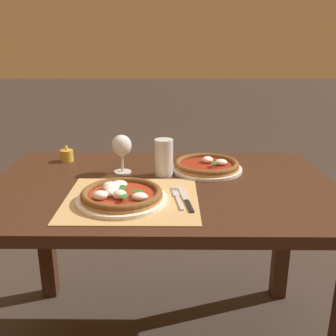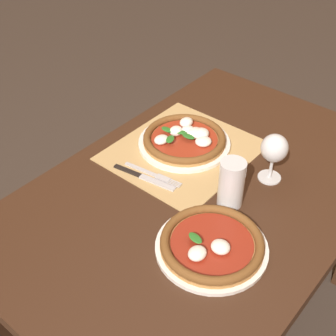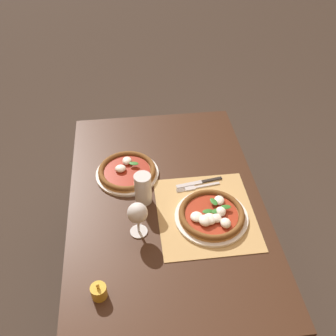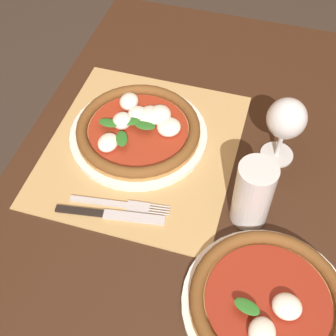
{
  "view_description": "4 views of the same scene",
  "coord_description": "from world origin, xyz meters",
  "views": [
    {
      "loc": [
        0.04,
        -1.37,
        1.25
      ],
      "look_at": [
        0.02,
        -0.03,
        0.81
      ],
      "focal_mm": 42.0,
      "sensor_mm": 36.0,
      "label": 1
    },
    {
      "loc": [
        0.86,
        0.58,
        1.65
      ],
      "look_at": [
        0.04,
        -0.1,
        0.79
      ],
      "focal_mm": 50.0,
      "sensor_mm": 36.0,
      "label": 2
    },
    {
      "loc": [
        -1.16,
        0.13,
        1.98
      ],
      "look_at": [
        0.1,
        -0.02,
        0.83
      ],
      "focal_mm": 42.0,
      "sensor_mm": 36.0,
      "label": 3
    },
    {
      "loc": [
        0.52,
        0.08,
        1.51
      ],
      "look_at": [
        -0.04,
        -0.08,
        0.77
      ],
      "focal_mm": 50.0,
      "sensor_mm": 36.0,
      "label": 4
    }
  ],
  "objects": [
    {
      "name": "wine_glass",
      "position": [
        -0.16,
        0.13,
        0.85
      ],
      "size": [
        0.08,
        0.08,
        0.16
      ],
      "color": "silver",
      "rests_on": "dining_table"
    },
    {
      "name": "knife",
      "position": [
        0.08,
        -0.16,
        0.75
      ],
      "size": [
        0.05,
        0.22,
        0.01
      ],
      "color": "black",
      "rests_on": "paper_placemat"
    },
    {
      "name": "paper_placemat",
      "position": [
        -0.1,
        -0.16,
        0.74
      ],
      "size": [
        0.44,
        0.4,
        0.0
      ],
      "primitive_type": "cube",
      "color": "tan",
      "rests_on": "dining_table"
    },
    {
      "name": "pizza_near",
      "position": [
        -0.13,
        -0.17,
        0.76
      ],
      "size": [
        0.3,
        0.3,
        0.05
      ],
      "color": "white",
      "rests_on": "paper_placemat"
    },
    {
      "name": "dining_table",
      "position": [
        0.0,
        0.0,
        0.63
      ],
      "size": [
        1.28,
        0.83,
        0.74
      ],
      "color": "#382114",
      "rests_on": "ground"
    },
    {
      "name": "pint_glass",
      "position": [
        0.01,
        0.1,
        0.81
      ],
      "size": [
        0.07,
        0.07,
        0.15
      ],
      "color": "silver",
      "rests_on": "dining_table"
    },
    {
      "name": "pizza_far",
      "position": [
        0.18,
        0.16,
        0.76
      ],
      "size": [
        0.29,
        0.29,
        0.05
      ],
      "color": "white",
      "rests_on": "dining_table"
    },
    {
      "name": "fork",
      "position": [
        0.06,
        -0.15,
        0.75
      ],
      "size": [
        0.04,
        0.2,
        0.0
      ],
      "color": "#B7B7BC",
      "rests_on": "paper_placemat"
    },
    {
      "name": "votive_candle",
      "position": [
        -0.42,
        0.28,
        0.76
      ],
      "size": [
        0.06,
        0.06,
        0.07
      ],
      "color": "gold",
      "rests_on": "dining_table"
    }
  ]
}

